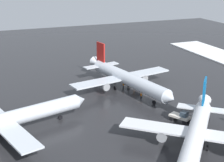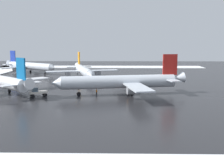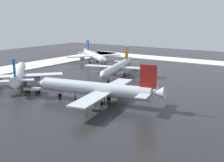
{
  "view_description": "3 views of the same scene",
  "coord_description": "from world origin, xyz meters",
  "px_view_note": "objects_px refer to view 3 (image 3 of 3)",
  "views": [
    {
      "loc": [
        -18.83,
        -70.15,
        32.89
      ],
      "look_at": [
        11.5,
        5.73,
        5.32
      ],
      "focal_mm": 55.0,
      "sensor_mm": 36.0,
      "label": 1
    },
    {
      "loc": [
        93.83,
        9.84,
        14.32
      ],
      "look_at": [
        15.0,
        8.16,
        3.41
      ],
      "focal_mm": 45.0,
      "sensor_mm": 36.0,
      "label": 2
    },
    {
      "loc": [
        75.01,
        54.43,
        21.93
      ],
      "look_at": [
        10.47,
        10.54,
        4.36
      ],
      "focal_mm": 45.0,
      "sensor_mm": 36.0,
      "label": 3
    }
  ],
  "objects_px": {
    "airplane_parked_starboard": "(19,74)",
    "airplane_far_rear": "(97,89)",
    "airplane_foreground_jet": "(95,56)",
    "airplane_distant_tail": "(118,67)",
    "pushback_tug": "(32,88)",
    "ground_crew_near_tug": "(75,96)",
    "ground_crew_mid_apron": "(104,100)",
    "ground_crew_by_nose_gear": "(95,102)"
  },
  "relations": [
    {
      "from": "ground_crew_by_nose_gear",
      "to": "pushback_tug",
      "type": "bearing_deg",
      "value": -160.75
    },
    {
      "from": "pushback_tug",
      "to": "ground_crew_near_tug",
      "type": "bearing_deg",
      "value": 160.33
    },
    {
      "from": "airplane_distant_tail",
      "to": "ground_crew_near_tug",
      "type": "height_order",
      "value": "airplane_distant_tail"
    },
    {
      "from": "airplane_distant_tail",
      "to": "ground_crew_mid_apron",
      "type": "xyz_separation_m",
      "value": [
        31.97,
        16.69,
        -2.41
      ]
    },
    {
      "from": "airplane_foreground_jet",
      "to": "pushback_tug",
      "type": "bearing_deg",
      "value": -35.06
    },
    {
      "from": "ground_crew_near_tug",
      "to": "ground_crew_mid_apron",
      "type": "distance_m",
      "value": 9.19
    },
    {
      "from": "airplane_far_rear",
      "to": "pushback_tug",
      "type": "relative_size",
      "value": 7.26
    },
    {
      "from": "pushback_tug",
      "to": "ground_crew_near_tug",
      "type": "height_order",
      "value": "pushback_tug"
    },
    {
      "from": "airplane_parked_starboard",
      "to": "airplane_foreground_jet",
      "type": "relative_size",
      "value": 0.97
    },
    {
      "from": "airplane_parked_starboard",
      "to": "airplane_foreground_jet",
      "type": "xyz_separation_m",
      "value": [
        -51.62,
        -7.36,
        -0.09
      ]
    },
    {
      "from": "airplane_foreground_jet",
      "to": "pushback_tug",
      "type": "relative_size",
      "value": 5.82
    },
    {
      "from": "airplane_foreground_jet",
      "to": "pushback_tug",
      "type": "distance_m",
      "value": 60.43
    },
    {
      "from": "airplane_far_rear",
      "to": "ground_crew_mid_apron",
      "type": "relative_size",
      "value": 21.63
    },
    {
      "from": "airplane_far_rear",
      "to": "ground_crew_near_tug",
      "type": "bearing_deg",
      "value": -2.65
    },
    {
      "from": "airplane_parked_starboard",
      "to": "airplane_foreground_jet",
      "type": "height_order",
      "value": "airplane_parked_starboard"
    },
    {
      "from": "airplane_distant_tail",
      "to": "pushback_tug",
      "type": "xyz_separation_m",
      "value": [
        35.19,
        -7.96,
        -2.09
      ]
    },
    {
      "from": "airplane_foreground_jet",
      "to": "ground_crew_near_tug",
      "type": "distance_m",
      "value": 65.4
    },
    {
      "from": "airplane_far_rear",
      "to": "ground_crew_mid_apron",
      "type": "xyz_separation_m",
      "value": [
        -0.04,
        2.2,
        -2.68
      ]
    },
    {
      "from": "airplane_far_rear",
      "to": "ground_crew_by_nose_gear",
      "type": "height_order",
      "value": "airplane_far_rear"
    },
    {
      "from": "airplane_parked_starboard",
      "to": "airplane_foreground_jet",
      "type": "bearing_deg",
      "value": -40.28
    },
    {
      "from": "airplane_far_rear",
      "to": "pushback_tug",
      "type": "xyz_separation_m",
      "value": [
        3.18,
        -22.45,
        -2.36
      ]
    },
    {
      "from": "ground_crew_near_tug",
      "to": "ground_crew_mid_apron",
      "type": "bearing_deg",
      "value": -113.28
    },
    {
      "from": "airplane_distant_tail",
      "to": "ground_crew_mid_apron",
      "type": "distance_m",
      "value": 36.14
    },
    {
      "from": "ground_crew_near_tug",
      "to": "ground_crew_by_nose_gear",
      "type": "xyz_separation_m",
      "value": [
        1.97,
        8.44,
        0.0
      ]
    },
    {
      "from": "airplane_far_rear",
      "to": "ground_crew_near_tug",
      "type": "height_order",
      "value": "airplane_far_rear"
    },
    {
      "from": "airplane_parked_starboard",
      "to": "ground_crew_mid_apron",
      "type": "bearing_deg",
      "value": -141.62
    },
    {
      "from": "airplane_foreground_jet",
      "to": "ground_crew_by_nose_gear",
      "type": "xyz_separation_m",
      "value": [
        56.77,
        44.05,
        -2.41
      ]
    },
    {
      "from": "airplane_parked_starboard",
      "to": "airplane_far_rear",
      "type": "bearing_deg",
      "value": -141.89
    },
    {
      "from": "airplane_parked_starboard",
      "to": "pushback_tug",
      "type": "distance_m",
      "value": 13.97
    },
    {
      "from": "airplane_parked_starboard",
      "to": "ground_crew_near_tug",
      "type": "xyz_separation_m",
      "value": [
        3.18,
        28.25,
        -2.49
      ]
    },
    {
      "from": "airplane_parked_starboard",
      "to": "ground_crew_mid_apron",
      "type": "distance_m",
      "value": 37.52
    },
    {
      "from": "pushback_tug",
      "to": "ground_crew_by_nose_gear",
      "type": "bearing_deg",
      "value": 152.87
    },
    {
      "from": "airplane_far_rear",
      "to": "ground_crew_mid_apron",
      "type": "height_order",
      "value": "airplane_far_rear"
    },
    {
      "from": "airplane_parked_starboard",
      "to": "ground_crew_near_tug",
      "type": "height_order",
      "value": "airplane_parked_starboard"
    },
    {
      "from": "ground_crew_mid_apron",
      "to": "airplane_far_rear",
      "type": "bearing_deg",
      "value": -7.26
    },
    {
      "from": "pushback_tug",
      "to": "airplane_parked_starboard",
      "type": "bearing_deg",
      "value": -50.27
    },
    {
      "from": "pushback_tug",
      "to": "ground_crew_near_tug",
      "type": "relative_size",
      "value": 2.98
    },
    {
      "from": "pushback_tug",
      "to": "ground_crew_by_nose_gear",
      "type": "relative_size",
      "value": 2.98
    },
    {
      "from": "airplane_far_rear",
      "to": "airplane_distant_tail",
      "type": "distance_m",
      "value": 35.14
    },
    {
      "from": "airplane_foreground_jet",
      "to": "airplane_distant_tail",
      "type": "distance_m",
      "value": 35.5
    },
    {
      "from": "airplane_far_rear",
      "to": "pushback_tug",
      "type": "bearing_deg",
      "value": -3.04
    },
    {
      "from": "pushback_tug",
      "to": "ground_crew_near_tug",
      "type": "distance_m",
      "value": 15.67
    }
  ]
}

